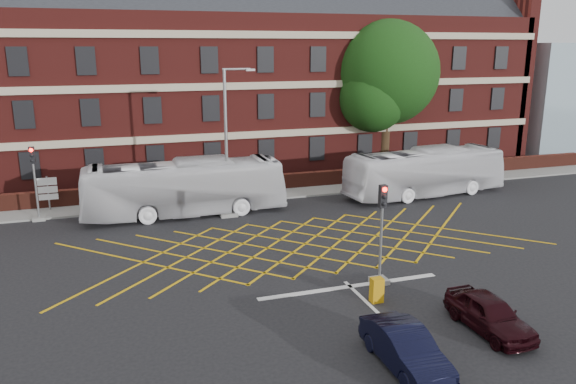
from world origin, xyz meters
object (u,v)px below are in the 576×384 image
object	(u,v)px
bus_left	(185,188)
utility_cabinet	(377,290)
bus_right	(425,172)
direction_signs	(48,190)
traffic_light_near	(381,244)
deciduous_tree	(386,80)
car_maroon	(489,314)
street_lamp	(228,168)
car_navy	(405,348)
traffic_light_far	(36,190)

from	to	relation	value
bus_left	utility_cabinet	size ratio (longest dim) A/B	11.90
bus_right	direction_signs	size ratio (longest dim) A/B	5.17
traffic_light_near	utility_cabinet	distance (m)	2.23
bus_left	deciduous_tree	size ratio (longest dim) A/B	1.01
bus_right	utility_cabinet	xyz separation A→B (m)	(-10.49, -13.65, -1.09)
bus_right	car_maroon	xyz separation A→B (m)	(-7.79, -16.95, -0.94)
direction_signs	street_lamp	bearing A→B (deg)	-22.05
car_navy	street_lamp	world-z (taller)	street_lamp
bus_right	traffic_light_far	size ratio (longest dim) A/B	2.66
deciduous_tree	direction_signs	distance (m)	25.49
deciduous_tree	bus_left	bearing A→B (deg)	-156.82
bus_right	street_lamp	xyz separation A→B (m)	(-13.46, -0.48, 1.32)
bus_left	bus_right	world-z (taller)	bus_left
car_maroon	deciduous_tree	bearing A→B (deg)	69.72
car_maroon	utility_cabinet	xyz separation A→B (m)	(-2.70, 3.30, -0.15)
street_lamp	direction_signs	distance (m)	11.05
bus_right	deciduous_tree	world-z (taller)	deciduous_tree
car_navy	utility_cabinet	distance (m)	4.63
traffic_light_near	traffic_light_far	size ratio (longest dim) A/B	1.00
deciduous_tree	traffic_light_near	distance (m)	23.01
bus_left	traffic_light_near	size ratio (longest dim) A/B	2.77
car_maroon	utility_cabinet	bearing A→B (deg)	128.38
bus_left	car_maroon	bearing A→B (deg)	-155.08
car_navy	traffic_light_near	distance (m)	6.52
bus_right	traffic_light_near	bearing A→B (deg)	136.00
car_maroon	traffic_light_far	size ratio (longest dim) A/B	0.88
street_lamp	bus_left	bearing A→B (deg)	157.15
car_navy	traffic_light_far	bearing A→B (deg)	121.20
traffic_light_far	street_lamp	distance (m)	10.96
bus_left	utility_cabinet	bearing A→B (deg)	-159.10
car_navy	deciduous_tree	xyz separation A→B (m)	(12.65, 25.81, 6.54)
car_maroon	traffic_light_far	bearing A→B (deg)	129.66
car_navy	deciduous_tree	world-z (taller)	deciduous_tree
traffic_light_near	utility_cabinet	xyz separation A→B (m)	(-0.94, -1.58, -1.27)
bus_left	bus_right	xyz separation A→B (m)	(15.88, -0.54, -0.06)
street_lamp	utility_cabinet	world-z (taller)	street_lamp
car_maroon	traffic_light_far	world-z (taller)	traffic_light_far
deciduous_tree	traffic_light_near	size ratio (longest dim) A/B	2.75
deciduous_tree	utility_cabinet	bearing A→B (deg)	-118.01
car_navy	street_lamp	xyz separation A→B (m)	(-1.69, 17.62, 2.26)
street_lamp	car_navy	bearing A→B (deg)	-84.51
car_navy	traffic_light_far	world-z (taller)	traffic_light_far
bus_right	car_navy	xyz separation A→B (m)	(-11.77, -18.10, -0.94)
car_navy	car_maroon	size ratio (longest dim) A/B	1.04
bus_left	street_lamp	distance (m)	2.91
bus_left	utility_cabinet	xyz separation A→B (m)	(5.39, -14.19, -1.15)
car_navy	utility_cabinet	xyz separation A→B (m)	(1.28, 4.45, -0.15)
bus_right	deciduous_tree	size ratio (longest dim) A/B	0.97
bus_left	direction_signs	size ratio (longest dim) A/B	5.38
bus_left	utility_cabinet	world-z (taller)	bus_left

